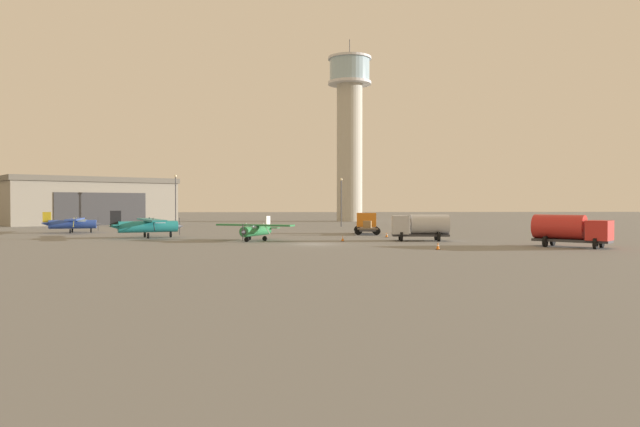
# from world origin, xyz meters

# --- Properties ---
(ground_plane) EXTENTS (400.00, 400.00, 0.00)m
(ground_plane) POSITION_xyz_m (0.00, 0.00, 0.00)
(ground_plane) COLOR slate
(control_tower) EXTENTS (9.66, 9.66, 40.65)m
(control_tower) POSITION_xyz_m (11.37, 71.79, 21.35)
(control_tower) COLOR #B2AD9E
(control_tower) RESTS_ON ground_plane
(hangar) EXTENTS (37.12, 34.47, 9.04)m
(hangar) POSITION_xyz_m (-42.91, 60.75, 4.54)
(hangar) COLOR gray
(hangar) RESTS_ON ground_plane
(airplane_blue) EXTENTS (7.64, 9.79, 2.88)m
(airplane_blue) POSITION_xyz_m (-32.12, 23.53, 1.35)
(airplane_blue) COLOR #2847A8
(airplane_blue) RESTS_ON ground_plane
(airplane_teal) EXTENTS (8.43, 10.63, 3.22)m
(airplane_teal) POSITION_xyz_m (-19.06, 11.33, 1.50)
(airplane_teal) COLOR teal
(airplane_teal) RESTS_ON ground_plane
(airplane_green) EXTENTS (8.63, 6.86, 2.63)m
(airplane_green) POSITION_xyz_m (-6.02, 5.50, 1.23)
(airplane_green) COLOR #287A42
(airplane_green) RESTS_ON ground_plane
(truck_flatbed_orange) EXTENTS (3.78, 6.84, 2.76)m
(truck_flatbed_orange) POSITION_xyz_m (7.94, 19.08, 1.33)
(truck_flatbed_orange) COLOR #38383D
(truck_flatbed_orange) RESTS_ON ground_plane
(truck_fuel_tanker_silver) EXTENTS (6.28, 3.47, 2.86)m
(truck_fuel_tanker_silver) POSITION_xyz_m (11.82, 4.34, 1.63)
(truck_fuel_tanker_silver) COLOR #38383D
(truck_fuel_tanker_silver) RESTS_ON ground_plane
(truck_fuel_tanker_red) EXTENTS (6.54, 6.31, 3.02)m
(truck_fuel_tanker_red) POSITION_xyz_m (23.59, -5.34, 1.68)
(truck_fuel_tanker_red) COLOR #38383D
(truck_fuel_tanker_red) RESTS_ON ground_plane
(light_post_east) EXTENTS (0.44, 0.44, 8.38)m
(light_post_east) POSITION_xyz_m (6.68, 41.80, 5.01)
(light_post_east) COLOR #38383D
(light_post_east) RESTS_ON ground_plane
(light_post_north) EXTENTS (0.44, 0.44, 9.31)m
(light_post_north) POSITION_xyz_m (-23.26, 50.96, 5.50)
(light_post_north) COLOR #38383D
(light_post_north) RESTS_ON ground_plane
(traffic_cone_near_left) EXTENTS (0.36, 0.36, 0.56)m
(traffic_cone_near_left) POSITION_xyz_m (9.25, 10.99, 0.28)
(traffic_cone_near_left) COLOR black
(traffic_cone_near_left) RESTS_ON ground_plane
(traffic_cone_near_right) EXTENTS (0.36, 0.36, 0.65)m
(traffic_cone_near_right) POSITION_xyz_m (10.56, -7.63, 0.32)
(traffic_cone_near_right) COLOR black
(traffic_cone_near_right) RESTS_ON ground_plane
(traffic_cone_mid_apron) EXTENTS (0.36, 0.36, 0.59)m
(traffic_cone_mid_apron) POSITION_xyz_m (3.28, 4.08, 0.29)
(traffic_cone_mid_apron) COLOR black
(traffic_cone_mid_apron) RESTS_ON ground_plane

